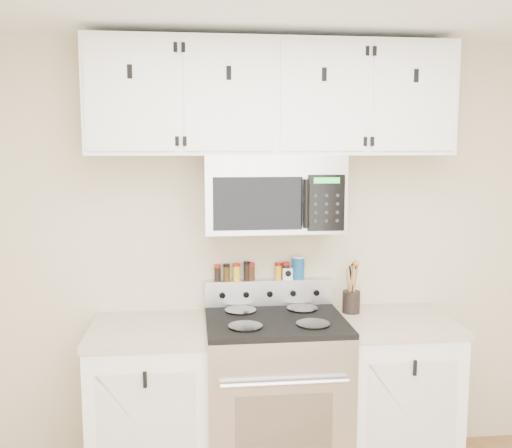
{
  "coord_description": "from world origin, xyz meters",
  "views": [
    {
      "loc": [
        -0.44,
        -1.59,
        1.88
      ],
      "look_at": [
        -0.1,
        1.45,
        1.47
      ],
      "focal_mm": 40.0,
      "sensor_mm": 36.0,
      "label": 1
    }
  ],
  "objects_px": {
    "range": "(275,397)",
    "salt_canister": "(298,267)",
    "microwave": "(273,193)",
    "utensil_crock": "(351,300)"
  },
  "relations": [
    {
      "from": "range",
      "to": "salt_canister",
      "type": "xyz_separation_m",
      "value": [
        0.18,
        0.28,
        0.68
      ]
    },
    {
      "from": "range",
      "to": "microwave",
      "type": "distance_m",
      "value": 1.15
    },
    {
      "from": "range",
      "to": "microwave",
      "type": "height_order",
      "value": "microwave"
    },
    {
      "from": "microwave",
      "to": "utensil_crock",
      "type": "bearing_deg",
      "value": 2.97
    },
    {
      "from": "utensil_crock",
      "to": "salt_canister",
      "type": "bearing_deg",
      "value": 155.96
    },
    {
      "from": "range",
      "to": "salt_canister",
      "type": "relative_size",
      "value": 7.96
    },
    {
      "from": "range",
      "to": "microwave",
      "type": "xyz_separation_m",
      "value": [
        0.0,
        0.13,
        1.14
      ]
    },
    {
      "from": "utensil_crock",
      "to": "salt_canister",
      "type": "height_order",
      "value": "salt_canister"
    },
    {
      "from": "salt_canister",
      "to": "microwave",
      "type": "bearing_deg",
      "value": -138.81
    },
    {
      "from": "microwave",
      "to": "salt_canister",
      "type": "distance_m",
      "value": 0.52
    }
  ]
}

